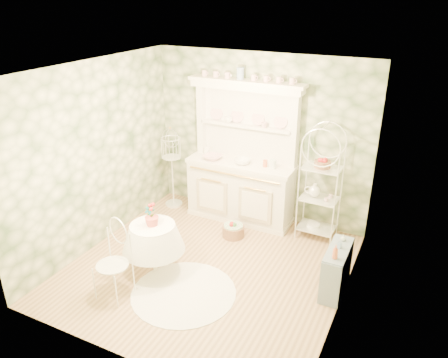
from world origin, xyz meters
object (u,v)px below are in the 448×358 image
at_px(side_shelf, 336,271).
at_px(round_table, 154,246).
at_px(cafe_chair, 113,267).
at_px(floor_basket, 233,230).
at_px(birdcage_stand, 172,170).
at_px(bakers_rack, 320,187).
at_px(kitchen_dresser, 241,154).

relative_size(side_shelf, round_table, 0.84).
bearing_deg(cafe_chair, side_shelf, 43.41).
bearing_deg(round_table, floor_basket, 66.03).
bearing_deg(side_shelf, floor_basket, 161.95).
height_order(side_shelf, floor_basket, side_shelf).
xyz_separation_m(side_shelf, round_table, (-2.30, -0.67, 0.11)).
bearing_deg(cafe_chair, birdcage_stand, 120.61).
height_order(bakers_rack, cafe_chair, bakers_rack).
bearing_deg(side_shelf, birdcage_stand, 161.93).
xyz_separation_m(cafe_chair, birdcage_stand, (-0.69, 2.46, 0.26)).
relative_size(bakers_rack, cafe_chair, 2.03).
distance_m(side_shelf, round_table, 2.40).
xyz_separation_m(kitchen_dresser, round_table, (-0.42, -1.89, -0.75)).
bearing_deg(birdcage_stand, side_shelf, -19.85).
height_order(kitchen_dresser, round_table, kitchen_dresser).
relative_size(bakers_rack, birdcage_stand, 1.25).
height_order(round_table, floor_basket, round_table).
relative_size(round_table, cafe_chair, 0.95).
height_order(kitchen_dresser, cafe_chair, kitchen_dresser).
xyz_separation_m(side_shelf, birdcage_stand, (-3.14, 1.13, 0.40)).
bearing_deg(side_shelf, bakers_rack, 117.26).
distance_m(bakers_rack, birdcage_stand, 2.58).
bearing_deg(floor_basket, birdcage_stand, 160.14).
relative_size(bakers_rack, floor_basket, 5.25).
distance_m(kitchen_dresser, bakers_rack, 1.34).
height_order(kitchen_dresser, side_shelf, kitchen_dresser).
xyz_separation_m(round_table, birdcage_stand, (-0.84, 1.80, 0.29)).
relative_size(bakers_rack, side_shelf, 2.57).
xyz_separation_m(side_shelf, cafe_chair, (-2.45, -1.33, 0.13)).
distance_m(kitchen_dresser, birdcage_stand, 1.35).
distance_m(side_shelf, cafe_chair, 2.79).
bearing_deg(birdcage_stand, cafe_chair, -74.35).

